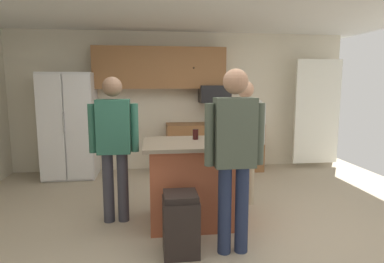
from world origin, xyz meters
name	(u,v)px	position (x,y,z in m)	size (l,w,h in m)	color
floor	(205,227)	(0.00, 0.00, 0.00)	(7.04, 7.04, 0.00)	#B7A88E
back_wall	(181,101)	(0.00, 2.80, 1.30)	(6.40, 0.10, 2.60)	beige
french_door_window_panel	(317,112)	(2.60, 2.40, 1.10)	(0.90, 0.06, 2.00)	white
cabinet_run_upper	(160,68)	(-0.40, 2.60, 1.93)	(2.40, 0.38, 0.75)	#936038
cabinet_run_lower	(214,147)	(0.60, 2.48, 0.45)	(1.80, 0.63, 0.90)	#936038
refrigerator	(70,125)	(-2.00, 2.38, 0.92)	(0.88, 0.76, 1.83)	white
microwave_over_range	(214,94)	(0.60, 2.50, 1.45)	(0.56, 0.40, 0.32)	black
kitchen_island	(195,182)	(-0.09, 0.18, 0.49)	(1.21, 0.87, 0.97)	#AD5638
person_guest_right	(114,140)	(-1.02, 0.32, 1.00)	(0.57, 0.23, 1.72)	#383842
person_guest_by_door	(244,134)	(0.65, 0.68, 0.97)	(0.57, 0.22, 1.68)	tan
person_host_foreground	(234,149)	(0.18, -0.58, 1.04)	(0.57, 0.23, 1.78)	#232D4C
glass_pilsner	(231,135)	(0.33, 0.16, 1.05)	(0.06, 0.06, 0.16)	black
mug_blue_stoneware	(210,136)	(0.11, 0.27, 1.03)	(0.12, 0.08, 0.10)	#4C6B99
glass_stout_tall	(196,134)	(-0.06, 0.33, 1.04)	(0.07, 0.07, 0.12)	black
trash_bin	(181,224)	(-0.33, -0.54, 0.30)	(0.34, 0.34, 0.61)	black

